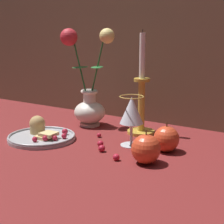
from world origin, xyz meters
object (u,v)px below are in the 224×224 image
at_px(vase, 88,93).
at_px(wine_glass, 132,112).
at_px(apple_beside_vase, 146,149).
at_px(apple_near_glass, 166,139).
at_px(plate_with_pastries, 41,135).
at_px(candlestick, 141,103).

relative_size(vase, wine_glass, 2.28).
height_order(apple_beside_vase, apple_near_glass, apple_beside_vase).
relative_size(plate_with_pastries, apple_near_glass, 2.46).
xyz_separation_m(candlestick, apple_near_glass, (0.15, -0.12, -0.07)).
distance_m(apple_beside_vase, apple_near_glass, 0.11).
bearing_deg(candlestick, vase, -176.62).
relative_size(wine_glass, apple_near_glass, 1.74).
bearing_deg(vase, wine_glass, -25.46).
bearing_deg(candlestick, wine_glass, -73.83).
relative_size(vase, candlestick, 1.01).
xyz_separation_m(vase, plate_with_pastries, (-0.03, -0.21, -0.10)).
bearing_deg(candlestick, apple_near_glass, -39.52).
height_order(vase, apple_near_glass, vase).
height_order(plate_with_pastries, candlestick, candlestick).
xyz_separation_m(wine_glass, candlestick, (-0.04, 0.13, 0.00)).
xyz_separation_m(vase, apple_near_glass, (0.35, -0.11, -0.08)).
distance_m(vase, plate_with_pastries, 0.24).
bearing_deg(plate_with_pastries, apple_beside_vase, -1.47).
relative_size(wine_glass, apple_beside_vase, 1.68).
xyz_separation_m(plate_with_pastries, apple_beside_vase, (0.38, -0.01, 0.02)).
xyz_separation_m(plate_with_pastries, wine_glass, (0.27, 0.10, 0.09)).
bearing_deg(wine_glass, plate_with_pastries, -159.90).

